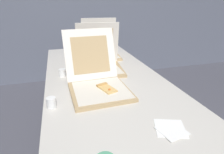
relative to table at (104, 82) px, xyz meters
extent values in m
cube|color=slate|center=(0.00, 1.94, 0.60)|extent=(10.00, 0.10, 2.60)
cube|color=beige|center=(0.00, 0.00, 0.03)|extent=(0.92, 2.15, 0.03)
cylinder|color=#38383D|center=(-0.39, 1.01, -0.34)|extent=(0.04, 0.04, 0.72)
cylinder|color=#38383D|center=(0.39, 1.01, -0.34)|extent=(0.04, 0.04, 0.72)
cube|color=tan|center=(-0.10, -0.28, 0.06)|extent=(0.40, 0.40, 0.02)
cube|color=silver|center=(-0.09, -0.27, 0.07)|extent=(0.36, 0.36, 0.00)
cube|color=silver|center=(-0.11, -0.01, 0.25)|extent=(0.39, 0.16, 0.36)
cube|color=tan|center=(-0.11, -0.02, 0.25)|extent=(0.28, 0.11, 0.26)
cube|color=#E0B266|center=(-0.05, -0.28, 0.08)|extent=(0.12, 0.16, 0.01)
cube|color=tan|center=(-0.07, -0.22, 0.08)|extent=(0.08, 0.05, 0.02)
sphere|color=orange|center=(-0.04, -0.31, 0.09)|extent=(0.02, 0.02, 0.02)
cube|color=tan|center=(0.00, 0.14, 0.06)|extent=(0.42, 0.42, 0.02)
cube|color=silver|center=(0.00, 0.14, 0.07)|extent=(0.34, 0.34, 0.00)
cube|color=silver|center=(0.02, 0.30, 0.26)|extent=(0.39, 0.11, 0.38)
cube|color=tan|center=(0.02, 0.30, 0.26)|extent=(0.28, 0.08, 0.28)
cube|color=#E5B74C|center=(-0.05, 0.14, 0.08)|extent=(0.10, 0.12, 0.01)
cube|color=tan|center=(-0.03, 0.19, 0.08)|extent=(0.07, 0.05, 0.02)
sphere|color=orange|center=(-0.07, 0.13, 0.09)|extent=(0.02, 0.02, 0.02)
sphere|color=#2D6628|center=(-0.05, 0.16, 0.09)|extent=(0.02, 0.02, 0.02)
cube|color=tan|center=(0.11, 0.58, 0.06)|extent=(0.42, 0.42, 0.02)
cube|color=silver|center=(0.10, 0.58, 0.07)|extent=(0.36, 0.36, 0.00)
cube|color=silver|center=(0.12, 0.74, 0.26)|extent=(0.39, 0.10, 0.38)
cube|color=tan|center=(0.12, 0.73, 0.26)|extent=(0.28, 0.07, 0.28)
cylinder|color=white|center=(0.12, 0.60, 0.10)|extent=(0.03, 0.03, 0.00)
cylinder|color=white|center=(0.12, 0.60, 0.09)|extent=(0.00, 0.00, 0.03)
cylinder|color=white|center=(0.11, 0.61, 0.09)|extent=(0.01, 0.00, 0.03)
cylinder|color=white|center=(0.11, 0.59, 0.09)|extent=(0.01, 0.00, 0.03)
cylinder|color=white|center=(-0.41, -0.37, 0.08)|extent=(0.06, 0.06, 0.06)
cylinder|color=white|center=(-0.33, 0.11, 0.08)|extent=(0.06, 0.06, 0.06)
cylinder|color=white|center=(-0.23, 0.38, 0.08)|extent=(0.06, 0.06, 0.06)
cube|color=white|center=(0.15, -0.74, 0.05)|extent=(0.18, 0.18, 0.00)
cube|color=white|center=(0.15, -0.76, 0.05)|extent=(0.14, 0.14, 0.00)
camera|label=1|loc=(-0.34, -1.39, 0.63)|focal=30.10mm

